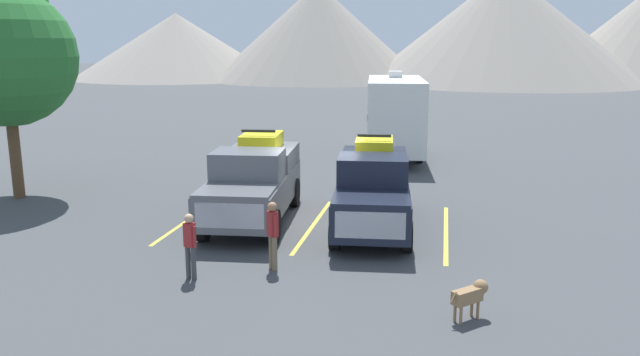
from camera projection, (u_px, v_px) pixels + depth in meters
The scene contains 12 objects.
ground_plane at pixel (317, 220), 18.93m from camera, with size 240.00×240.00×0.00m, color #3F4244.
pickup_truck_a at pixel (254, 180), 18.72m from camera, with size 2.64×5.85×2.63m.
pickup_truck_b at pixel (373, 187), 18.05m from camera, with size 2.56×5.87×2.58m.
lot_stripe_a at pixel (191, 218), 19.14m from camera, with size 0.12×5.50×0.01m, color gold.
lot_stripe_b at pixel (313, 225), 18.42m from camera, with size 0.12×5.50×0.01m, color gold.
lot_stripe_c at pixel (446, 232), 17.69m from camera, with size 0.12×5.50×0.01m, color gold.
camper_trailer_a at pixel (395, 114), 28.21m from camera, with size 3.10×7.58×3.93m.
person_a at pixel (190, 242), 14.05m from camera, with size 0.33×0.24×1.54m.
person_b at pixel (273, 231), 14.62m from camera, with size 0.31×0.31×1.66m.
dog at pixel (472, 294), 12.11m from camera, with size 0.73×0.72×0.75m.
tree_a at pixel (3, 44), 20.65m from camera, with size 4.61×4.61×8.01m.
mountain_ridge at pixel (498, 27), 83.47m from camera, with size 158.45×42.47×17.40m.
Camera 1 is at (3.62, -17.85, 5.30)m, focal length 35.19 mm.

